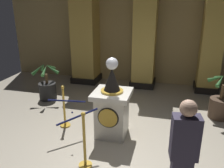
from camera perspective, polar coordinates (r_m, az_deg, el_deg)
name	(u,v)px	position (r m, az deg, el deg)	size (l,w,h in m)	color
ground_plane	(117,148)	(4.93, 1.29, -15.01)	(10.06, 10.06, 0.00)	#B2A893
back_wall	(147,33)	(8.35, 8.29, 12.08)	(10.06, 0.16, 3.47)	tan
pedestal_clock	(112,107)	(5.05, -0.01, -5.59)	(0.77, 0.77, 1.72)	silver
stanchion_near	(64,112)	(5.63, -11.30, -6.65)	(0.24, 0.24, 1.00)	gold
stanchion_far	(85,148)	(4.30, -6.56, -14.94)	(0.24, 0.24, 1.06)	gold
velvet_rope	(72,108)	(4.75, -9.56, -5.76)	(1.12, 1.13, 0.22)	#141947
column_left	(85,35)	(8.36, -6.40, 11.60)	(0.95, 0.95, 3.33)	black
column_right	(212,40)	(7.91, 22.84, 9.76)	(0.75, 0.75, 3.33)	black
column_centre_rear	(145,37)	(7.88, 7.85, 11.06)	(0.84, 0.84, 3.33)	black
potted_palm_left	(47,88)	(7.25, -15.18, -0.86)	(0.76, 0.83, 1.12)	black
potted_palm_right	(220,104)	(6.47, 24.50, -4.38)	(0.76, 0.67, 1.18)	#4C3828
bystander_guest	(183,154)	(3.42, 16.66, -15.65)	(0.39, 0.27, 1.64)	#383347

